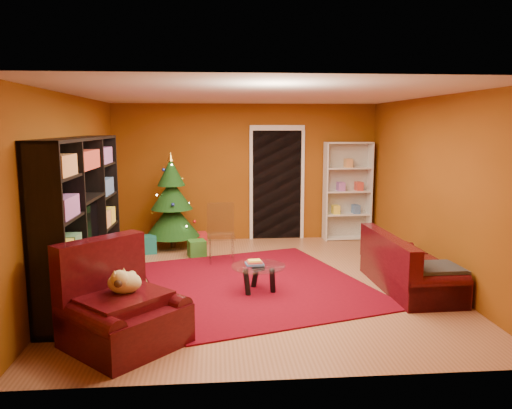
{
  "coord_description": "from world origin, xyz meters",
  "views": [
    {
      "loc": [
        -0.6,
        -6.77,
        2.19
      ],
      "look_at": [
        0.0,
        0.4,
        1.05
      ],
      "focal_mm": 35.0,
      "sensor_mm": 36.0,
      "label": 1
    }
  ],
  "objects": [
    {
      "name": "media_unit",
      "position": [
        -2.27,
        -0.46,
        1.02
      ],
      "size": [
        0.44,
        2.67,
        2.05
      ],
      "primitive_type": null,
      "rotation": [
        0.0,
        0.0,
        -0.01
      ],
      "color": "black",
      "rests_on": "floor"
    },
    {
      "name": "wall_left",
      "position": [
        -2.52,
        0.0,
        1.3
      ],
      "size": [
        0.05,
        5.5,
        2.6
      ],
      "primitive_type": "cube",
      "color": "brown",
      "rests_on": "ground"
    },
    {
      "name": "gift_box_teal",
      "position": [
        -1.78,
        1.8,
        0.15
      ],
      "size": [
        0.34,
        0.34,
        0.3
      ],
      "primitive_type": "cube",
      "rotation": [
        0.0,
        0.0,
        0.16
      ],
      "color": "#146B6A",
      "rests_on": "floor"
    },
    {
      "name": "doorway",
      "position": [
        0.6,
        2.73,
        1.05
      ],
      "size": [
        1.06,
        0.6,
        2.16
      ],
      "primitive_type": null,
      "color": "black",
      "rests_on": "floor"
    },
    {
      "name": "gift_box_red",
      "position": [
        -0.87,
        2.4,
        0.11
      ],
      "size": [
        0.25,
        0.25,
        0.22
      ],
      "primitive_type": "cube",
      "rotation": [
        0.0,
        0.0,
        0.17
      ],
      "color": "#A91D24",
      "rests_on": "floor"
    },
    {
      "name": "rug",
      "position": [
        -0.04,
        -0.09,
        0.01
      ],
      "size": [
        3.6,
        3.91,
        0.02
      ],
      "primitive_type": "cube",
      "rotation": [
        0.0,
        0.0,
        0.29
      ],
      "color": "#640412",
      "rests_on": "floor"
    },
    {
      "name": "coffee_table",
      "position": [
        -0.04,
        -0.44,
        0.19
      ],
      "size": [
        0.79,
        0.79,
        0.45
      ],
      "primitive_type": null,
      "rotation": [
        0.0,
        0.0,
        0.11
      ],
      "color": "gray",
      "rests_on": "rug"
    },
    {
      "name": "christmas_tree",
      "position": [
        -1.37,
        2.15,
        0.84
      ],
      "size": [
        1.29,
        1.29,
        1.74
      ],
      "primitive_type": null,
      "rotation": [
        0.0,
        0.0,
        -0.42
      ],
      "color": "#0F350F",
      "rests_on": "floor"
    },
    {
      "name": "dog",
      "position": [
        -1.51,
        -1.86,
        0.63
      ],
      "size": [
        0.49,
        0.5,
        0.28
      ],
      "primitive_type": null,
      "rotation": [
        0.0,
        0.0,
        0.79
      ],
      "color": "beige",
      "rests_on": "armchair"
    },
    {
      "name": "acrylic_chair",
      "position": [
        -0.5,
        1.08,
        0.43
      ],
      "size": [
        0.45,
        0.49,
        0.86
      ],
      "primitive_type": null,
      "rotation": [
        0.0,
        0.0,
        0.03
      ],
      "color": "#66605B",
      "rests_on": "rug"
    },
    {
      "name": "floor",
      "position": [
        0.0,
        0.0,
        -0.03
      ],
      "size": [
        5.0,
        5.5,
        0.05
      ],
      "primitive_type": "cube",
      "color": "#925B3C",
      "rests_on": "ground"
    },
    {
      "name": "white_bookshelf",
      "position": [
        1.95,
        2.57,
        0.94
      ],
      "size": [
        0.91,
        0.36,
        1.93
      ],
      "primitive_type": null,
      "rotation": [
        0.0,
        0.0,
        0.04
      ],
      "color": "white",
      "rests_on": "floor"
    },
    {
      "name": "gift_box_green",
      "position": [
        -0.91,
        1.48,
        0.14
      ],
      "size": [
        0.34,
        0.34,
        0.28
      ],
      "primitive_type": "cube",
      "rotation": [
        0.0,
        0.0,
        0.25
      ],
      "color": "#246A20",
      "rests_on": "floor"
    },
    {
      "name": "armchair",
      "position": [
        -1.51,
        -1.93,
        0.42
      ],
      "size": [
        1.53,
        1.53,
        0.85
      ],
      "primitive_type": null,
      "rotation": [
        0.0,
        0.0,
        0.79
      ],
      "color": "black",
      "rests_on": "rug"
    },
    {
      "name": "wall_back",
      "position": [
        0.0,
        2.77,
        1.3
      ],
      "size": [
        5.0,
        0.05,
        2.6
      ],
      "primitive_type": "cube",
      "color": "brown",
      "rests_on": "ground"
    },
    {
      "name": "sofa",
      "position": [
        2.02,
        -0.45,
        0.38
      ],
      "size": [
        0.85,
        1.79,
        0.76
      ],
      "primitive_type": null,
      "rotation": [
        0.0,
        0.0,
        1.6
      ],
      "color": "black",
      "rests_on": "rug"
    },
    {
      "name": "wall_right",
      "position": [
        2.52,
        0.0,
        1.3
      ],
      "size": [
        0.05,
        5.5,
        2.6
      ],
      "primitive_type": "cube",
      "color": "brown",
      "rests_on": "ground"
    },
    {
      "name": "ceiling",
      "position": [
        0.0,
        0.0,
        2.62
      ],
      "size": [
        5.0,
        5.5,
        0.05
      ],
      "primitive_type": "cube",
      "color": "silver",
      "rests_on": "wall_back"
    }
  ]
}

